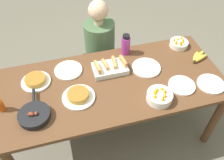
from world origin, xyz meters
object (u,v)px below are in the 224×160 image
object	(u,v)px
fruit_bowl_citrus	(179,43)
person_figure	(100,57)
empty_plate_near_front	(182,86)
water_bottle	(126,45)
empty_plate_far_left	(146,68)
banana_bunch	(198,57)
frittata_plate_side	(36,81)
empty_plate_mid_edge	(68,70)
empty_plate_far_right	(211,84)
fruit_bowl_mango	(160,96)
hot_sauce_bottle	(0,104)
melon_tray	(110,68)
frittata_plate_center	(78,96)
skillet	(34,115)

from	to	relation	value
fruit_bowl_citrus	person_figure	world-z (taller)	person_figure
empty_plate_near_front	water_bottle	distance (m)	0.62
empty_plate_far_left	person_figure	size ratio (longest dim) A/B	0.22
banana_bunch	empty_plate_near_front	size ratio (longest dim) A/B	0.85
frittata_plate_side	person_figure	bearing A→B (deg)	35.95
empty_plate_near_front	empty_plate_mid_edge	bearing A→B (deg)	154.01
fruit_bowl_citrus	person_figure	bearing A→B (deg)	153.77
empty_plate_far_right	empty_plate_mid_edge	distance (m)	1.20
fruit_bowl_mango	water_bottle	size ratio (longest dim) A/B	0.98
banana_bunch	empty_plate_near_front	xyz separation A→B (m)	(-0.30, -0.27, -0.01)
empty_plate_far_right	fruit_bowl_mango	size ratio (longest dim) A/B	1.12
water_bottle	person_figure	world-z (taller)	person_figure
frittata_plate_side	water_bottle	distance (m)	0.85
hot_sauce_bottle	frittata_plate_side	bearing A→B (deg)	40.47
melon_tray	frittata_plate_center	size ratio (longest dim) A/B	1.14
empty_plate_far_right	fruit_bowl_citrus	distance (m)	0.53
skillet	empty_plate_mid_edge	bearing A→B (deg)	-34.46
melon_tray	empty_plate_near_front	xyz separation A→B (m)	(0.52, -0.33, -0.02)
empty_plate_far_left	empty_plate_far_right	bearing A→B (deg)	-35.91
melon_tray	hot_sauce_bottle	size ratio (longest dim) A/B	1.94
skillet	melon_tray	bearing A→B (deg)	-61.91
skillet	frittata_plate_side	size ratio (longest dim) A/B	1.50
empty_plate_near_front	fruit_bowl_citrus	size ratio (longest dim) A/B	1.26
frittata_plate_center	water_bottle	world-z (taller)	water_bottle
banana_bunch	fruit_bowl_mango	size ratio (longest dim) A/B	0.94
banana_bunch	person_figure	world-z (taller)	person_figure
frittata_plate_center	empty_plate_near_front	world-z (taller)	frittata_plate_center
fruit_bowl_mango	hot_sauce_bottle	distance (m)	1.19
skillet	empty_plate_near_front	xyz separation A→B (m)	(1.17, -0.01, -0.02)
empty_plate_mid_edge	hot_sauce_bottle	bearing A→B (deg)	-152.06
frittata_plate_side	fruit_bowl_mango	world-z (taller)	fruit_bowl_mango
empty_plate_far_left	person_figure	bearing A→B (deg)	117.47
fruit_bowl_mango	frittata_plate_center	bearing A→B (deg)	163.14
empty_plate_far_left	hot_sauce_bottle	bearing A→B (deg)	-173.63
fruit_bowl_citrus	empty_plate_far_left	bearing A→B (deg)	-153.00
empty_plate_far_right	person_figure	bearing A→B (deg)	129.85
banana_bunch	empty_plate_near_front	world-z (taller)	banana_bunch
empty_plate_far_right	empty_plate_far_left	bearing A→B (deg)	144.09
banana_bunch	hot_sauce_bottle	world-z (taller)	hot_sauce_bottle
frittata_plate_center	fruit_bowl_citrus	distance (m)	1.11
empty_plate_mid_edge	person_figure	xyz separation A→B (m)	(0.37, 0.41, -0.28)
empty_plate_near_front	fruit_bowl_mango	world-z (taller)	fruit_bowl_mango
empty_plate_near_front	person_figure	world-z (taller)	person_figure
banana_bunch	empty_plate_near_front	distance (m)	0.40
frittata_plate_center	person_figure	xyz separation A→B (m)	(0.34, 0.73, -0.30)
water_bottle	fruit_bowl_citrus	bearing A→B (deg)	-4.20
frittata_plate_center	empty_plate_far_right	world-z (taller)	frittata_plate_center
banana_bunch	person_figure	xyz separation A→B (m)	(-0.79, 0.56, -0.30)
skillet	empty_plate_far_right	xyz separation A→B (m)	(1.41, -0.06, -0.02)
empty_plate_far_left	empty_plate_far_right	size ratio (longest dim) A/B	1.13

